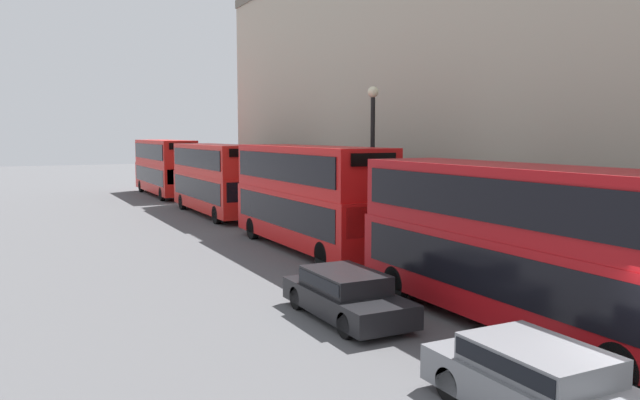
{
  "coord_description": "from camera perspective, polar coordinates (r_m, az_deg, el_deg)",
  "views": [
    {
      "loc": [
        -9.71,
        -6.16,
        4.87
      ],
      "look_at": [
        0.48,
        14.0,
        2.49
      ],
      "focal_mm": 35.0,
      "sensor_mm": 36.0,
      "label": 1
    }
  ],
  "objects": [
    {
      "name": "car_dark_sedan",
      "position": [
        11.59,
        19.49,
        -15.4
      ],
      "size": [
        1.85,
        4.34,
        1.32
      ],
      "color": "slate",
      "rests_on": "ground"
    },
    {
      "name": "car_hatchback",
      "position": [
        16.72,
        2.39,
        -8.51
      ],
      "size": [
        1.79,
        4.38,
        1.27
      ],
      "color": "black",
      "rests_on": "ground"
    },
    {
      "name": "bus_trailing",
      "position": [
        51.16,
        -14.03,
        3.11
      ],
      "size": [
        2.59,
        11.04,
        4.41
      ],
      "color": "red",
      "rests_on": "ground"
    },
    {
      "name": "pedestrian",
      "position": [
        40.05,
        -6.34,
        0.16
      ],
      "size": [
        0.36,
        0.36,
        1.75
      ],
      "color": "maroon",
      "rests_on": "ground"
    },
    {
      "name": "bus_leading",
      "position": [
        16.22,
        17.91,
        -3.48
      ],
      "size": [
        2.59,
        10.76,
        4.11
      ],
      "color": "#A80F14",
      "rests_on": "ground"
    },
    {
      "name": "bus_second_in_queue",
      "position": [
        26.18,
        -1.08,
        0.64
      ],
      "size": [
        2.59,
        10.46,
        4.38
      ],
      "color": "red",
      "rests_on": "ground"
    },
    {
      "name": "street_lamp",
      "position": [
        25.26,
        4.83,
        4.39
      ],
      "size": [
        0.44,
        0.44,
        6.78
      ],
      "color": "black",
      "rests_on": "ground"
    },
    {
      "name": "bus_third_in_queue",
      "position": [
        38.13,
        -9.5,
        2.16
      ],
      "size": [
        2.59,
        10.58,
        4.27
      ],
      "color": "red",
      "rests_on": "ground"
    }
  ]
}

